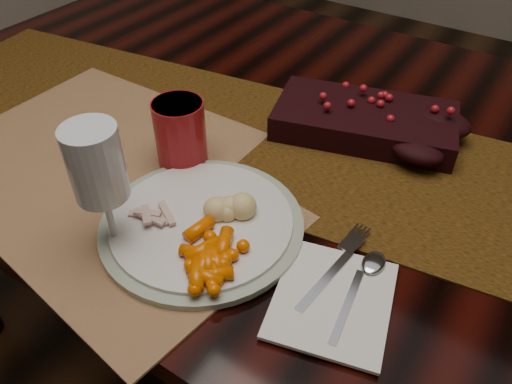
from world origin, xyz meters
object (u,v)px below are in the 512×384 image
Objects in this scene: baby_carrots at (201,252)px; wine_glass at (103,192)px; centerpiece at (365,117)px; dining_table at (313,274)px; turkey_shreds at (156,215)px; placemat_main at (124,206)px; dinner_plate at (202,223)px; mashed_potatoes at (229,201)px; red_cup at (180,134)px; napkin at (332,300)px.

wine_glass is at bearing -164.12° from baby_carrots.
dining_table is at bearing -134.56° from centerpiece.
placemat_main is at bearing 175.39° from turkey_shreds.
placemat_main is at bearing -167.72° from dinner_plate.
red_cup is at bearing 154.40° from mashed_potatoes.
baby_carrots is 0.52× the size of wine_glass.
dinner_plate is at bearing 162.30° from napkin.
centerpiece is 0.44m from placemat_main.
wine_glass is at bearing -115.68° from turkey_shreds.
baby_carrots is (0.04, -0.05, 0.02)m from dinner_plate.
placemat_main is 0.13m from dinner_plate.
dining_table is at bearing 103.35° from napkin.
dinner_plate is 0.07m from turkey_shreds.
mashed_potatoes is (-0.02, -0.27, 0.41)m from dining_table.
baby_carrots is at bearing -43.98° from red_cup.
centerpiece is at bearing 75.79° from dinner_plate.
wine_glass is at bearing -179.82° from napkin.
wine_glass is (-0.10, -0.12, 0.06)m from mashed_potatoes.
dining_table is 0.54m from baby_carrots.
napkin reaches higher than placemat_main.
wine_glass reaches higher than mashed_potatoes.
wine_glass reaches higher than turkey_shreds.
napkin is at bearing -71.21° from centerpiece.
wine_glass reaches higher than placemat_main.
placemat_main is at bearing 171.32° from baby_carrots.
dinner_plate is at bearing 128.58° from baby_carrots.
mashed_potatoes is 0.10m from turkey_shreds.
placemat_main is 4.23× the size of red_cup.
napkin is at bearing -62.37° from dining_table.
placemat_main is at bearing -119.62° from centerpiece.
dining_table is at bearing 73.73° from turkey_shreds.
turkey_shreds is (-0.10, 0.02, -0.00)m from baby_carrots.
turkey_shreds is (-0.05, -0.03, 0.01)m from dinner_plate.
red_cup is at bearing 146.34° from napkin.
centerpiece reaches higher than placemat_main.
centerpiece is at bearing 94.51° from napkin.
centerpiece is 0.48m from wine_glass.
dining_table is 25.48× the size of mashed_potatoes.
centerpiece reaches higher than mashed_potatoes.
dinner_plate is 4.48× the size of turkey_shreds.
wine_glass is at bearing -111.07° from centerpiece.
mashed_potatoes is at bearing 50.35° from wine_glass.
dinner_plate is 2.90× the size of baby_carrots.
turkey_shreds is at bearing 64.32° from wine_glass.
mashed_potatoes is at bearing 30.87° from placemat_main.
wine_glass reaches higher than baby_carrots.
dinner_plate is at bearing -104.21° from centerpiece.
red_cup is (-0.16, 0.16, 0.03)m from baby_carrots.
placemat_main is at bearing 168.22° from napkin.
red_cup reaches higher than dining_table.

